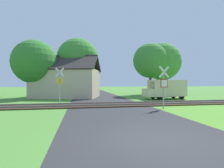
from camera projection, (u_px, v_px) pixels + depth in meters
The scene contains 11 objects.
ground_plane at pixel (153, 141), 5.75m from camera, with size 160.00×160.00×0.00m, color #4C8433.
road_asphalt at pixel (134, 126), 7.72m from camera, with size 6.49×80.00×0.01m, color #2D2D30.
rail_track at pixel (108, 105), 14.59m from camera, with size 60.00×2.60×0.22m.
stop_sign_near at pixel (164, 85), 12.84m from camera, with size 0.87×0.20×3.15m.
crossing_sign_far at pixel (60, 82), 16.75m from camera, with size 0.86×0.25×3.37m.
house at pixel (67, 82), 23.05m from camera, with size 9.55×7.74×5.55m.
tree_center at pixel (78, 59), 25.22m from camera, with size 5.96×5.96×8.31m.
tree_far at pixel (162, 62), 28.82m from camera, with size 6.18×6.18×8.49m.
tree_left at pixel (35, 62), 21.65m from camera, with size 5.42×5.42×7.21m.
tree_right at pixel (150, 61), 27.13m from camera, with size 5.39×5.39×8.05m.
mail_truck at pixel (166, 88), 20.51m from camera, with size 5.05×2.30×2.24m.
Camera 1 is at (-2.37, -5.39, 1.91)m, focal length 28.00 mm.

